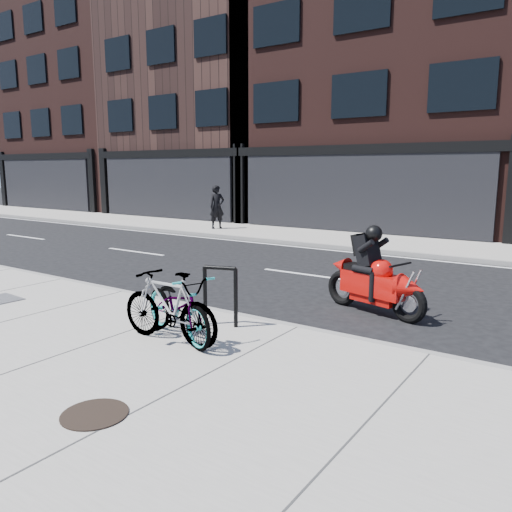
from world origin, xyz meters
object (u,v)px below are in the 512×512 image
Objects in this scene: bicycle_rear at (169,307)px; pedestrian at (217,207)px; manhole_cover at (95,414)px; bicycle_front at (178,306)px; motorcycle at (379,279)px; bike_rack at (220,291)px.

bicycle_rear is 13.49m from pedestrian.
manhole_cover is at bearing 22.89° from bicycle_rear.
bicycle_front reaches higher than manhole_cover.
motorcycle is at bearing -9.00° from bicycle_front.
bicycle_front is 13.33m from pedestrian.
manhole_cover is (0.87, -2.15, -0.47)m from bicycle_front.
manhole_cover is at bearing -137.79° from bicycle_front.
motorcycle is at bearing 55.50° from bike_rack.
pedestrian is at bearing 56.43° from bicycle_front.
motorcycle reaches higher than bicycle_front.
bike_rack is 0.55× the size of bicycle_rear.
bicycle_front is 1.06× the size of bicycle_rear.
bicycle_front is at bearing -177.68° from bicycle_rear.
bicycle_rear is 2.20m from manhole_cover.
bicycle_rear is 0.98× the size of pedestrian.
pedestrian reaches higher than bike_rack.
bike_rack reaches higher than manhole_cover.
bicycle_rear is at bearing -101.02° from motorcycle.
bike_rack is 2.88m from motorcycle.
motorcycle reaches higher than manhole_cover.
bicycle_rear is at bearing -116.42° from pedestrian.
pedestrian is (-7.91, 10.93, 0.36)m from bicycle_rear.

